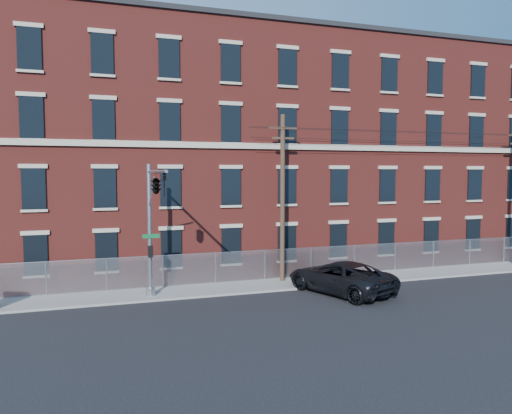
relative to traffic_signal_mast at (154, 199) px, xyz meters
The scene contains 7 objects.
ground 8.35m from the traffic_signal_mast, 19.98° to the right, with size 140.00×140.00×0.00m, color black.
sidewalk 18.98m from the traffic_signal_mast, ahead, with size 65.00×3.00×0.12m, color gray.
mill_building 21.67m from the traffic_signal_mast, 33.14° to the left, with size 55.30×14.32×16.30m.
chain_link_fence 18.97m from the traffic_signal_mast, 12.89° to the left, with size 59.06×0.06×1.85m.
traffic_signal_mast is the anchor object (origin of this frame).
utility_pole_near 8.70m from the traffic_signal_mast, 23.14° to the left, with size 1.80×0.28×10.00m.
pickup_truck 11.07m from the traffic_signal_mast, ahead, with size 2.94×6.37×1.77m, color black.
Camera 1 is at (-8.83, -21.89, 6.67)m, focal length 34.53 mm.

